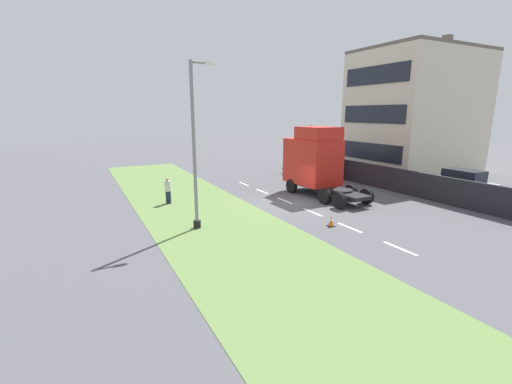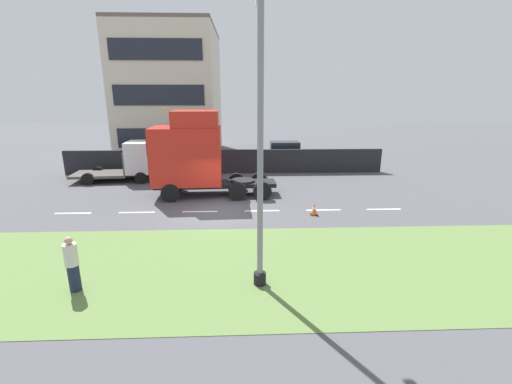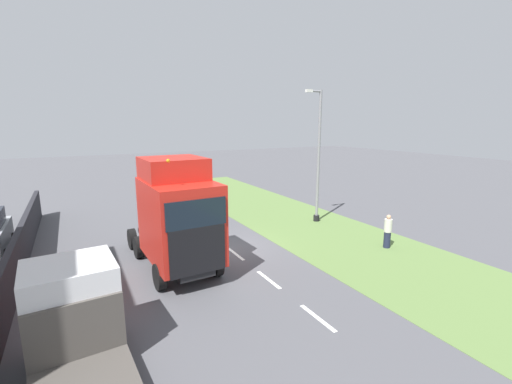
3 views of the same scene
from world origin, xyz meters
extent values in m
plane|color=#515156|center=(0.00, 0.00, 0.00)|extent=(120.00, 120.00, 0.00)
cube|color=#607F42|center=(-6.00, 0.00, 0.01)|extent=(7.00, 44.00, 0.01)
cube|color=white|center=(0.00, -8.70, 0.00)|extent=(0.16, 1.80, 0.00)
cube|color=white|center=(0.00, -5.50, 0.00)|extent=(0.16, 1.80, 0.00)
cube|color=white|center=(0.00, -2.30, 0.00)|extent=(0.16, 1.80, 0.00)
cube|color=white|center=(0.00, 0.90, 0.00)|extent=(0.16, 1.80, 0.00)
cube|color=white|center=(0.00, 4.10, 0.00)|extent=(0.16, 1.80, 0.00)
cube|color=white|center=(0.00, 7.30, 0.00)|extent=(0.16, 1.80, 0.00)
cube|color=#232328|center=(9.00, 0.00, 0.90)|extent=(0.25, 24.00, 1.80)
cube|color=black|center=(3.04, 0.28, 0.67)|extent=(1.70, 7.14, 0.24)
cube|color=red|center=(2.98, 1.87, 2.41)|extent=(2.72, 4.00, 3.24)
cube|color=black|center=(2.90, 3.85, 1.69)|extent=(2.18, 0.15, 1.82)
cube|color=black|center=(2.90, 3.85, 3.12)|extent=(2.31, 0.15, 1.04)
cube|color=red|center=(3.00, 1.29, 4.48)|extent=(2.54, 2.63, 0.90)
sphere|color=orange|center=(3.63, 3.07, 5.00)|extent=(0.14, 0.14, 0.14)
cylinder|color=black|center=(3.11, -1.31, 0.85)|extent=(1.47, 1.47, 0.12)
cylinder|color=black|center=(1.76, 2.71, 0.52)|extent=(0.36, 1.05, 1.04)
cylinder|color=black|center=(4.12, 2.81, 0.52)|extent=(0.36, 1.05, 1.04)
cylinder|color=black|center=(1.91, -1.01, 0.52)|extent=(0.36, 1.05, 1.04)
cylinder|color=black|center=(4.27, -0.91, 0.52)|extent=(0.36, 1.05, 1.04)
cylinder|color=black|center=(1.97, -2.42, 0.52)|extent=(0.36, 1.05, 1.04)
cylinder|color=black|center=(4.33, -2.33, 0.52)|extent=(0.36, 1.05, 1.04)
cube|color=silver|center=(7.03, 5.60, 1.64)|extent=(2.36, 2.15, 2.12)
cube|color=black|center=(7.10, 4.57, 2.06)|extent=(1.96, 0.17, 0.76)
cube|color=#4C4742|center=(6.96, 6.65, 1.32)|extent=(2.23, 0.24, 1.48)
cylinder|color=black|center=(8.07, 5.66, 0.40)|extent=(0.29, 0.81, 0.80)
cylinder|color=black|center=(6.00, 5.53, 0.40)|extent=(0.29, 0.81, 0.80)
cylinder|color=black|center=(9.87, -3.25, 0.32)|extent=(0.20, 0.64, 0.64)
cylinder|color=black|center=(9.89, -6.00, 0.32)|extent=(0.20, 0.64, 0.64)
cylinder|color=black|center=(-7.12, -1.82, 0.20)|extent=(0.39, 0.39, 0.40)
cylinder|color=gray|center=(-7.12, -1.82, 4.16)|extent=(0.18, 0.18, 8.33)
cylinder|color=gray|center=(-6.67, -1.82, 8.23)|extent=(0.90, 0.12, 0.12)
cube|color=silver|center=(-6.22, -1.82, 8.23)|extent=(0.44, 0.20, 0.16)
cylinder|color=#1E233D|center=(-7.25, 3.81, 0.43)|extent=(0.34, 0.34, 0.86)
cylinder|color=beige|center=(-7.25, 3.81, 1.19)|extent=(0.39, 0.39, 0.68)
sphere|color=tan|center=(-7.25, 3.81, 1.65)|extent=(0.23, 0.23, 0.23)
cube|color=black|center=(-0.73, -4.86, 0.01)|extent=(0.36, 0.36, 0.03)
cone|color=orange|center=(-0.73, -4.86, 0.31)|extent=(0.28, 0.28, 0.55)
cylinder|color=white|center=(-0.73, -4.86, 0.33)|extent=(0.17, 0.17, 0.07)
camera|label=1|loc=(-12.30, -18.34, 5.88)|focal=24.00mm
camera|label=2|loc=(-16.70, -1.31, 5.75)|focal=24.00mm
camera|label=3|loc=(6.68, 15.37, 6.33)|focal=24.00mm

